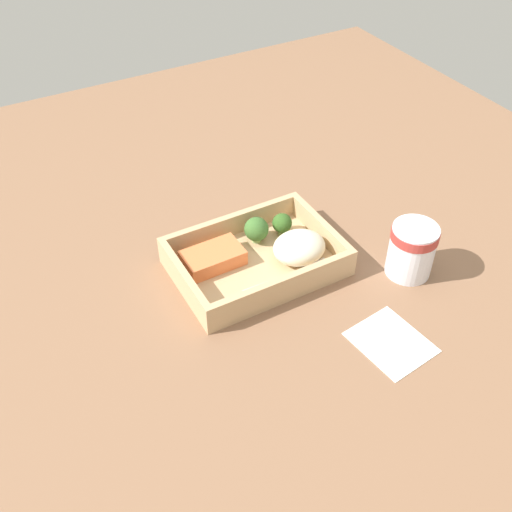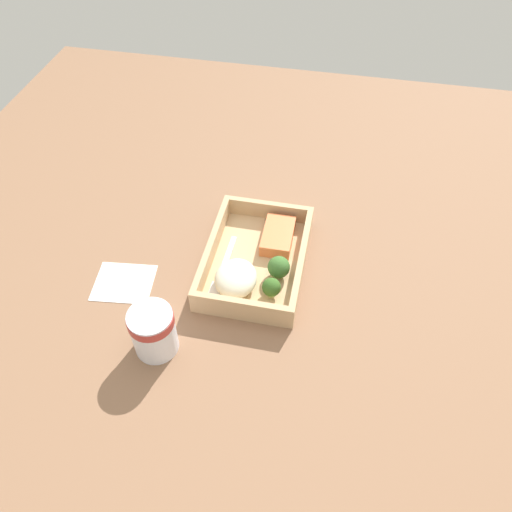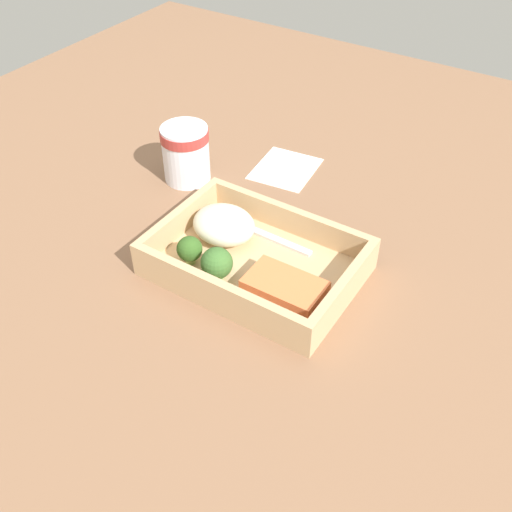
% 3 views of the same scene
% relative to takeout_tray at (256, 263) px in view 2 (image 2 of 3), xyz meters
% --- Properties ---
extents(ground_plane, '(1.60, 1.60, 0.02)m').
position_rel_takeout_tray_xyz_m(ground_plane, '(0.00, 0.00, -0.02)').
color(ground_plane, '#845E44').
extents(takeout_tray, '(0.27, 0.19, 0.01)m').
position_rel_takeout_tray_xyz_m(takeout_tray, '(0.00, 0.00, 0.00)').
color(takeout_tray, tan).
rests_on(takeout_tray, ground_plane).
extents(tray_rim, '(0.27, 0.19, 0.04)m').
position_rel_takeout_tray_xyz_m(tray_rim, '(0.00, 0.00, 0.03)').
color(tray_rim, tan).
rests_on(tray_rim, takeout_tray).
extents(salmon_fillet, '(0.10, 0.06, 0.03)m').
position_rel_takeout_tray_xyz_m(salmon_fillet, '(-0.06, 0.03, 0.02)').
color(salmon_fillet, '#EB7642').
rests_on(salmon_fillet, takeout_tray).
extents(mashed_potatoes, '(0.09, 0.08, 0.05)m').
position_rel_takeout_tray_xyz_m(mashed_potatoes, '(0.07, -0.02, 0.03)').
color(mashed_potatoes, beige).
rests_on(mashed_potatoes, takeout_tray).
extents(broccoli_floret_1, '(0.04, 0.04, 0.05)m').
position_rel_takeout_tray_xyz_m(broccoli_floret_1, '(0.03, 0.05, 0.03)').
color(broccoli_floret_1, '#79A05D').
rests_on(broccoli_floret_1, takeout_tray).
extents(broccoli_floret_2, '(0.04, 0.04, 0.04)m').
position_rel_takeout_tray_xyz_m(broccoli_floret_2, '(0.08, 0.04, 0.03)').
color(broccoli_floret_2, '#8AAA5A').
rests_on(broccoli_floret_2, takeout_tray).
extents(fork, '(0.16, 0.02, 0.00)m').
position_rel_takeout_tray_xyz_m(fork, '(0.04, -0.06, 0.01)').
color(fork, silver).
rests_on(fork, takeout_tray).
extents(paper_cup, '(0.08, 0.08, 0.09)m').
position_rel_takeout_tray_xyz_m(paper_cup, '(0.22, -0.13, 0.05)').
color(paper_cup, white).
rests_on(paper_cup, ground_plane).
extents(receipt_slip, '(0.11, 0.12, 0.00)m').
position_rel_takeout_tray_xyz_m(receipt_slip, '(0.10, -0.24, -0.00)').
color(receipt_slip, white).
rests_on(receipt_slip, ground_plane).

